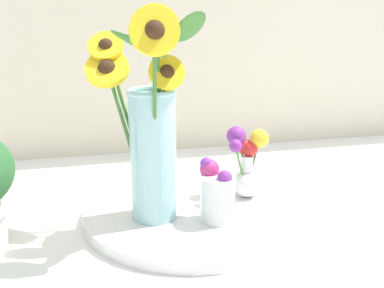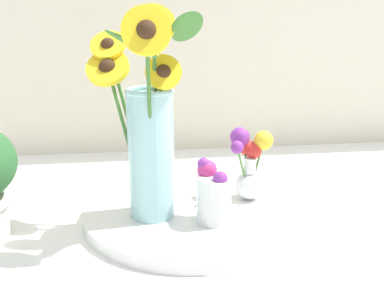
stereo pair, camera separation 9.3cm
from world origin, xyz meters
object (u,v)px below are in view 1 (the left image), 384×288
Objects in this scene: mason_jar_sunflowers at (151,131)px; serving_tray at (192,211)px; vase_bulb_right at (246,161)px; vase_small_center at (217,193)px.

serving_tray is at bearing 21.20° from mason_jar_sunflowers.
serving_tray is 0.22m from mason_jar_sunflowers.
mason_jar_sunflowers is 0.25m from vase_bulb_right.
vase_bulb_right reaches higher than serving_tray.
mason_jar_sunflowers is (-0.09, -0.03, 0.19)m from serving_tray.
mason_jar_sunflowers is at bearing -158.80° from serving_tray.
vase_small_center is at bearing -66.67° from serving_tray.
vase_bulb_right is at bearing 47.06° from vase_small_center.
serving_tray is 0.17m from vase_bulb_right.
vase_small_center reaches higher than serving_tray.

